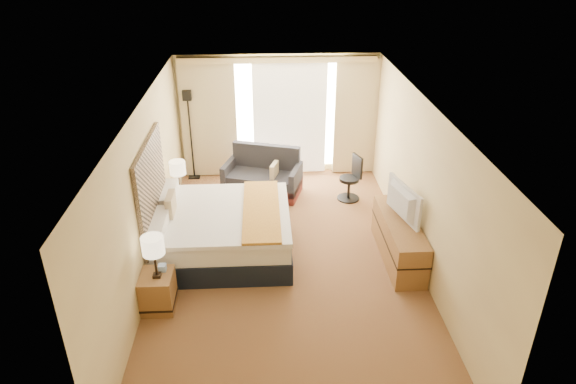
{
  "coord_description": "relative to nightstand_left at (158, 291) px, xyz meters",
  "views": [
    {
      "loc": [
        -0.35,
        -6.95,
        4.82
      ],
      "look_at": [
        0.05,
        0.4,
        1.06
      ],
      "focal_mm": 32.0,
      "sensor_mm": 36.0,
      "label": 1
    }
  ],
  "objects": [
    {
      "name": "ceiling",
      "position": [
        1.87,
        1.05,
        2.33
      ],
      "size": [
        4.2,
        7.0,
        0.02
      ],
      "primitive_type": "cube",
      "color": "white",
      "rests_on": "wall_back"
    },
    {
      "name": "telephone",
      "position": [
        -0.01,
        2.62,
        0.31
      ],
      "size": [
        0.21,
        0.18,
        0.07
      ],
      "primitive_type": "cube",
      "rotation": [
        0.0,
        0.0,
        0.25
      ],
      "color": "black",
      "rests_on": "nightstand_right"
    },
    {
      "name": "wall_left",
      "position": [
        -0.23,
        1.05,
        1.02
      ],
      "size": [
        0.02,
        7.0,
        2.6
      ],
      "primitive_type": "cube",
      "color": "beige",
      "rests_on": "ground"
    },
    {
      "name": "lamp_left",
      "position": [
        0.03,
        -0.03,
        0.77
      ],
      "size": [
        0.3,
        0.3,
        0.64
      ],
      "color": "black",
      "rests_on": "nightstand_left"
    },
    {
      "name": "bed",
      "position": [
        0.81,
        1.39,
        0.12
      ],
      "size": [
        2.24,
        2.05,
        1.09
      ],
      "color": "black",
      "rests_on": "floor"
    },
    {
      "name": "wall_right",
      "position": [
        3.97,
        1.05,
        1.02
      ],
      "size": [
        0.02,
        7.0,
        2.6
      ],
      "primitive_type": "cube",
      "color": "beige",
      "rests_on": "ground"
    },
    {
      "name": "window",
      "position": [
        2.12,
        4.52,
        1.04
      ],
      "size": [
        2.3,
        0.02,
        2.3
      ],
      "primitive_type": "cube",
      "color": "white",
      "rests_on": "wall_back"
    },
    {
      "name": "lamp_right",
      "position": [
        -0.0,
        2.56,
        0.74
      ],
      "size": [
        0.29,
        0.29,
        0.6
      ],
      "color": "black",
      "rests_on": "nightstand_right"
    },
    {
      "name": "nightstand_left",
      "position": [
        0.0,
        0.0,
        0.0
      ],
      "size": [
        0.45,
        0.52,
        0.55
      ],
      "primitive_type": "cube",
      "color": "#935F35",
      "rests_on": "floor"
    },
    {
      "name": "wall_front",
      "position": [
        1.87,
        -2.45,
        1.02
      ],
      "size": [
        4.2,
        0.02,
        2.6
      ],
      "primitive_type": "cube",
      "color": "beige",
      "rests_on": "ground"
    },
    {
      "name": "loveseat",
      "position": [
        1.53,
        3.54,
        0.04
      ],
      "size": [
        1.68,
        1.22,
        0.94
      ],
      "rotation": [
        0.0,
        0.0,
        -0.3
      ],
      "color": "#551D18",
      "rests_on": "floor"
    },
    {
      "name": "curtains",
      "position": [
        1.87,
        4.44,
        1.13
      ],
      "size": [
        4.12,
        0.19,
        2.56
      ],
      "color": "#CABE8E",
      "rests_on": "floor"
    },
    {
      "name": "headboard",
      "position": [
        -0.19,
        1.25,
        1.01
      ],
      "size": [
        0.06,
        1.85,
        1.5
      ],
      "primitive_type": "cube",
      "color": "black",
      "rests_on": "wall_left"
    },
    {
      "name": "floor_lamp",
      "position": [
        0.02,
        4.35,
        1.1
      ],
      "size": [
        0.25,
        0.25,
        1.94
      ],
      "color": "black",
      "rests_on": "floor"
    },
    {
      "name": "wall_back",
      "position": [
        1.87,
        4.55,
        1.02
      ],
      "size": [
        4.2,
        0.02,
        2.6
      ],
      "primitive_type": "cube",
      "color": "beige",
      "rests_on": "ground"
    },
    {
      "name": "floor",
      "position": [
        1.87,
        1.05,
        -0.28
      ],
      "size": [
        4.2,
        7.0,
        0.02
      ],
      "primitive_type": "cube",
      "color": "#5B221A",
      "rests_on": "ground"
    },
    {
      "name": "desk_chair",
      "position": [
        3.27,
        3.17,
        0.13
      ],
      "size": [
        0.45,
        0.45,
        0.92
      ],
      "rotation": [
        0.0,
        0.0,
        0.33
      ],
      "color": "black",
      "rests_on": "floor"
    },
    {
      "name": "nightstand_right",
      "position": [
        0.0,
        2.5,
        0.0
      ],
      "size": [
        0.45,
        0.52,
        0.55
      ],
      "primitive_type": "cube",
      "color": "#935F35",
      "rests_on": "floor"
    },
    {
      "name": "tissue_box",
      "position": [
        0.08,
        0.11,
        0.32
      ],
      "size": [
        0.11,
        0.11,
        0.1
      ],
      "primitive_type": "cube",
      "rotation": [
        0.0,
        0.0,
        0.01
      ],
      "color": "#93B1E4",
      "rests_on": "nightstand_left"
    },
    {
      "name": "television",
      "position": [
        3.65,
        1.14,
        0.71
      ],
      "size": [
        0.37,
        1.0,
        0.57
      ],
      "primitive_type": "imported",
      "rotation": [
        0.0,
        0.0,
        1.82
      ],
      "color": "black",
      "rests_on": "media_dresser"
    },
    {
      "name": "media_dresser",
      "position": [
        3.7,
        1.05,
        0.07
      ],
      "size": [
        0.5,
        1.8,
        0.7
      ],
      "primitive_type": "cube",
      "color": "#935F35",
      "rests_on": "floor"
    }
  ]
}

